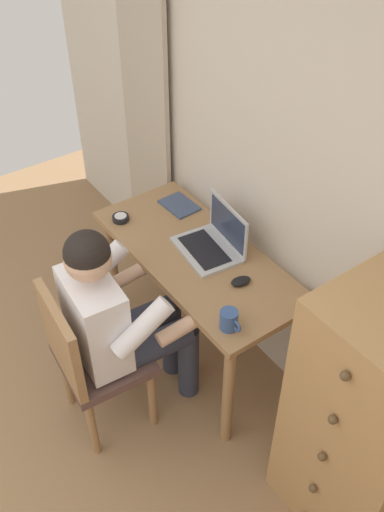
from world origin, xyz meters
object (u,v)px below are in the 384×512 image
desk (197,271)px  coffee_mug (229,320)px  desk_clock (121,218)px  notebook_pad (179,205)px  person_seated (121,315)px  chair (89,357)px  laptop (214,241)px  computer_mouse (241,281)px  dresser (368,423)px

desk → coffee_mug: 0.55m
desk → desk_clock: bearing=-159.0°
desk → notebook_pad: 0.43m
coffee_mug → person_seated: bearing=-141.2°
chair → laptop: bearing=94.2°
chair → coffee_mug: (0.41, 0.50, 0.30)m
desk → laptop: 0.20m
chair → computer_mouse: 0.80m
chair → coffee_mug: size_ratio=7.36×
dresser → person_seated: bearing=-152.4°
person_seated → computer_mouse: 0.58m
desk → chair: size_ratio=1.38×
chair → notebook_pad: (-0.46, 0.83, 0.26)m
chair → computer_mouse: chair is taller
desk → chair: (0.08, -0.68, -0.13)m
computer_mouse → desk_clock: (-0.76, -0.21, -0.00)m
person_seated → desk: bearing=100.4°
notebook_pad → desk_clock: bearing=-105.0°
person_seated → desk_clock: bearing=149.6°
desk → dresser: (1.12, 0.04, -0.01)m
laptop → coffee_mug: bearing=-29.7°
dresser → coffee_mug: dresser is taller
dresser → desk_clock: (-1.57, -0.21, 0.15)m
person_seated → coffee_mug: person_seated is taller
computer_mouse → desk_clock: 0.79m
chair → computer_mouse: (0.22, 0.72, 0.27)m
desk → dresser: 1.12m
desk → computer_mouse: 0.33m
desk_clock → computer_mouse: bearing=15.8°
person_seated → dresser: bearing=27.6°
dresser → notebook_pad: bearing=175.6°
person_seated → desk_clock: person_seated is taller
chair → coffee_mug: 0.71m
desk_clock → coffee_mug: (0.94, -0.00, 0.03)m
chair → computer_mouse: size_ratio=8.83×
person_seated → notebook_pad: (-0.47, 0.65, 0.08)m
desk_clock → dresser: bearing=7.8°
desk_clock → coffee_mug: 0.94m
chair → person_seated: size_ratio=0.74×
chair → person_seated: bearing=86.1°
computer_mouse → laptop: bearing=-178.5°
desk → laptop: bearing=75.6°
desk_clock → desk: bearing=21.0°
laptop → chair: bearing=-85.8°
desk → computer_mouse: (0.30, 0.04, 0.14)m
desk → computer_mouse: computer_mouse is taller
desk → dresser: size_ratio=0.99×
person_seated → coffee_mug: (0.40, 0.32, 0.12)m
dresser → computer_mouse: bearing=-180.0°
chair → person_seated: person_seated is taller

